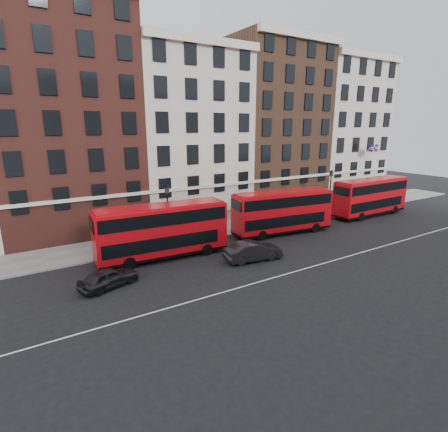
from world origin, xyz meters
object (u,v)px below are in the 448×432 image
bus_b (162,230)px  bus_c (282,211)px  bus_d (370,196)px  car_front (253,251)px  traffic_light (393,186)px  car_rear (109,278)px

bus_b → bus_c: (12.73, 0.00, -0.08)m
bus_d → car_front: bearing=-168.3°
bus_c → traffic_light: bus_c is taller
bus_c → car_rear: 18.20m
bus_b → traffic_light: size_ratio=3.29×
car_rear → traffic_light: traffic_light is taller
car_front → traffic_light: (29.09, 7.03, 1.67)m
bus_d → car_rear: size_ratio=2.65×
traffic_light → car_front: bearing=-166.4°
traffic_light → bus_c: bearing=-173.1°
bus_d → bus_c: bearing=179.8°
bus_c → bus_d: bus_d is taller
bus_c → traffic_light: bearing=14.5°
car_rear → car_front: (11.15, -1.21, 0.09)m
bus_c → traffic_light: size_ratio=3.21×
car_rear → car_front: car_front is taller
bus_b → car_front: bearing=-31.7°
bus_d → car_rear: bus_d is taller
car_front → traffic_light: traffic_light is taller
bus_c → car_front: bearing=-139.6°
car_rear → traffic_light: 40.69m
car_rear → car_front: 11.21m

